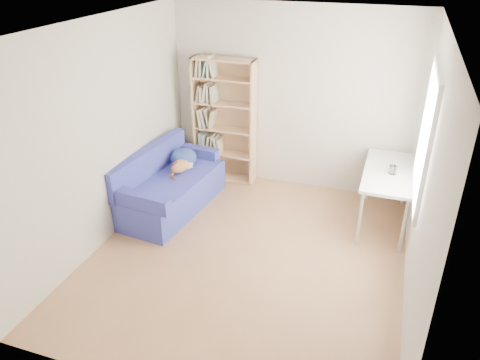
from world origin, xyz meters
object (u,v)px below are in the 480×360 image
(sofa, at_px, (169,186))
(desk, at_px, (388,176))
(bookshelf, at_px, (225,126))
(pen_cup, at_px, (393,169))

(sofa, relative_size, desk, 1.36)
(sofa, distance_m, bookshelf, 1.28)
(desk, bearing_deg, pen_cup, -59.05)
(desk, xyz_separation_m, pen_cup, (0.04, -0.06, 0.13))
(sofa, height_order, pen_cup, pen_cup)
(bookshelf, height_order, pen_cup, bookshelf)
(bookshelf, distance_m, pen_cup, 2.52)
(desk, distance_m, pen_cup, 0.15)
(sofa, bearing_deg, pen_cup, 14.79)
(bookshelf, bearing_deg, pen_cup, -14.83)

